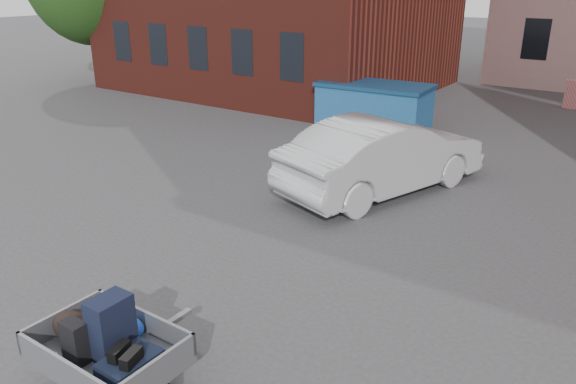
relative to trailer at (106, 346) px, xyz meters
The scene contains 4 objects.
ground 3.75m from the trailer, 99.28° to the left, with size 120.00×120.00×0.00m, color #38383A.
trailer is the anchor object (origin of this frame).
dumpster 12.49m from the trailer, 103.54° to the left, with size 3.40×1.90×1.39m.
silver_car 7.49m from the trailer, 92.64° to the left, with size 1.69×4.86×1.60m, color #BABEC2.
Camera 1 is at (5.12, -6.68, 4.36)m, focal length 35.00 mm.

